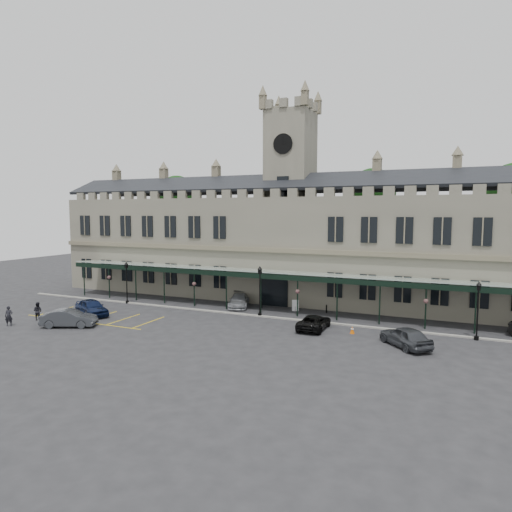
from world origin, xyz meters
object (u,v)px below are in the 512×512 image
at_px(person_b, 38,311).
at_px(car_left_b, 69,318).
at_px(lamp_post_left, 127,279).
at_px(lamp_post_right, 478,305).
at_px(station_building, 290,245).
at_px(sign_board, 295,306).
at_px(traffic_cone, 352,330).
at_px(car_right_a, 405,337).
at_px(person_a, 9,316).
at_px(clock_tower, 290,189).
at_px(lamp_post_mid, 260,287).
at_px(car_van, 314,322).
at_px(car_taxi, 239,300).
at_px(car_left_a, 92,307).

bearing_deg(person_b, car_left_b, 154.28).
relative_size(lamp_post_left, lamp_post_right, 0.99).
relative_size(station_building, sign_board, 50.59).
relative_size(lamp_post_right, traffic_cone, 7.69).
xyz_separation_m(station_building, lamp_post_right, (20.08, -10.83, -3.61)).
distance_m(lamp_post_left, lamp_post_right, 35.93).
height_order(car_right_a, person_a, person_a).
xyz_separation_m(clock_tower, lamp_post_mid, (0.60, -10.40, -10.10)).
bearing_deg(person_b, traffic_cone, 177.08).
distance_m(lamp_post_mid, car_left_b, 17.98).
bearing_deg(person_a, car_right_a, -24.25).
distance_m(lamp_post_left, car_right_a, 31.26).
xyz_separation_m(station_building, car_left_b, (-13.57, -21.17, -5.67)).
relative_size(lamp_post_mid, person_a, 2.77).
bearing_deg(car_van, sign_board, -59.00).
height_order(lamp_post_right, person_a, lamp_post_right).
relative_size(car_van, person_a, 2.58).
bearing_deg(car_left_b, lamp_post_right, -97.37).
xyz_separation_m(lamp_post_right, car_left_b, (-33.65, -10.34, -2.06)).
bearing_deg(person_b, sign_board, -164.36).
bearing_deg(lamp_post_mid, lamp_post_right, -1.49).
distance_m(sign_board, car_taxi, 6.36).
height_order(traffic_cone, car_taxi, car_taxi).
xyz_separation_m(traffic_cone, person_a, (-29.22, -10.20, 0.61)).
distance_m(car_right_a, person_b, 33.71).
xyz_separation_m(lamp_post_left, lamp_post_right, (35.93, -0.34, 0.03)).
relative_size(station_building, traffic_cone, 95.65).
xyz_separation_m(lamp_post_left, car_taxi, (12.54, 3.40, -2.11)).
distance_m(lamp_post_right, traffic_cone, 10.23).
distance_m(lamp_post_right, person_b, 39.63).
bearing_deg(car_left_b, traffic_cone, -95.59).
distance_m(station_building, sign_board, 9.29).
xyz_separation_m(sign_board, car_right_a, (11.97, -8.69, 0.24)).
height_order(lamp_post_mid, traffic_cone, lamp_post_mid).
xyz_separation_m(lamp_post_mid, car_right_a, (14.39, -4.90, -2.19)).
bearing_deg(car_right_a, sign_board, -78.11).
bearing_deg(person_a, station_building, 13.43).
xyz_separation_m(lamp_post_mid, car_left_b, (-14.17, -10.85, -2.21)).
bearing_deg(person_b, person_a, 61.55).
bearing_deg(car_van, car_taxi, -30.39).
bearing_deg(lamp_post_mid, clock_tower, 93.31).
height_order(car_left_a, car_taxi, car_left_a).
bearing_deg(car_left_b, clock_tower, -57.01).
height_order(traffic_cone, car_van, car_van).
height_order(car_left_a, car_van, car_left_a).
distance_m(lamp_post_left, person_a, 13.16).
distance_m(lamp_post_right, car_left_b, 35.26).
distance_m(lamp_post_right, car_right_a, 7.02).
xyz_separation_m(traffic_cone, car_van, (-3.41, 0.01, 0.35)).
distance_m(car_left_a, car_van, 22.34).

